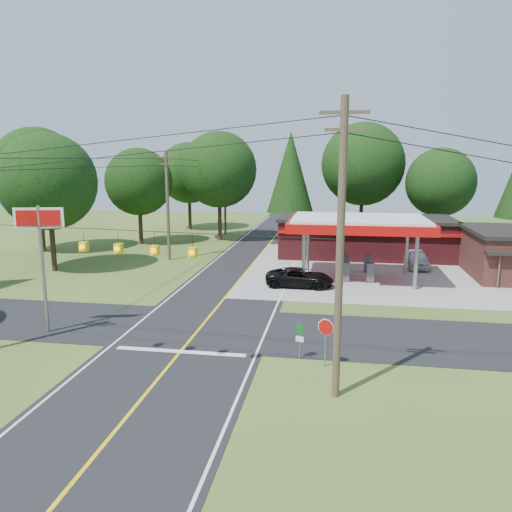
% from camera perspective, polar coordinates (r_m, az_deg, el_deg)
% --- Properties ---
extents(ground, '(120.00, 120.00, 0.00)m').
position_cam_1_polar(ground, '(28.27, -6.38, -8.16)').
color(ground, '#3B581F').
rests_on(ground, ground).
extents(main_highway, '(8.00, 120.00, 0.02)m').
position_cam_1_polar(main_highway, '(28.27, -6.38, -8.14)').
color(main_highway, black).
rests_on(main_highway, ground).
extents(cross_road, '(70.00, 7.00, 0.02)m').
position_cam_1_polar(cross_road, '(28.27, -6.38, -8.13)').
color(cross_road, black).
rests_on(cross_road, ground).
extents(lane_center_yellow, '(0.15, 110.00, 0.00)m').
position_cam_1_polar(lane_center_yellow, '(28.26, -6.38, -8.11)').
color(lane_center_yellow, yellow).
rests_on(lane_center_yellow, main_highway).
extents(gas_canopy, '(10.60, 7.40, 4.88)m').
position_cam_1_polar(gas_canopy, '(39.03, 11.67, 3.46)').
color(gas_canopy, gray).
rests_on(gas_canopy, ground).
extents(convenience_store, '(16.40, 7.55, 3.80)m').
position_cam_1_polar(convenience_store, '(49.28, 12.29, 2.22)').
color(convenience_store, maroon).
rests_on(convenience_store, ground).
extents(utility_pole_near_right, '(1.80, 0.30, 11.50)m').
position_cam_1_polar(utility_pole_near_right, '(18.96, 9.59, 0.84)').
color(utility_pole_near_right, '#473828').
rests_on(utility_pole_near_right, ground).
extents(utility_pole_far_left, '(1.80, 0.30, 10.00)m').
position_cam_1_polar(utility_pole_far_left, '(46.47, -10.07, 5.87)').
color(utility_pole_far_left, '#473828').
rests_on(utility_pole_far_left, ground).
extents(utility_pole_north, '(0.30, 0.30, 9.50)m').
position_cam_1_polar(utility_pole_north, '(62.40, -3.56, 6.89)').
color(utility_pole_north, '#473828').
rests_on(utility_pole_north, ground).
extents(overhead_beacons, '(17.04, 2.04, 1.03)m').
position_cam_1_polar(overhead_beacons, '(21.59, -13.58, 2.60)').
color(overhead_beacons, black).
rests_on(overhead_beacons, ground).
extents(treeline_backdrop, '(70.27, 51.59, 13.30)m').
position_cam_1_polar(treeline_backdrop, '(50.14, 1.84, 9.02)').
color(treeline_backdrop, '#332316').
rests_on(treeline_backdrop, ground).
extents(suv_car, '(5.02, 5.02, 1.37)m').
position_cam_1_polar(suv_car, '(36.78, 5.00, -2.48)').
color(suv_car, black).
rests_on(suv_car, ground).
extents(sedan_car, '(4.60, 4.60, 1.54)m').
position_cam_1_polar(sedan_car, '(45.21, 17.89, -0.32)').
color(sedan_car, silver).
rests_on(sedan_car, ground).
extents(big_stop_sign, '(2.50, 0.68, 6.88)m').
position_cam_1_polar(big_stop_sign, '(28.52, -23.42, 1.77)').
color(big_stop_sign, gray).
rests_on(big_stop_sign, ground).
extents(octagonal_stop_sign, '(0.74, 0.36, 2.27)m').
position_cam_1_polar(octagonal_stop_sign, '(22.77, 7.96, -8.51)').
color(octagonal_stop_sign, gray).
rests_on(octagonal_stop_sign, ground).
extents(route_sign_post, '(0.38, 0.16, 1.92)m').
position_cam_1_polar(route_sign_post, '(23.65, 5.02, -9.12)').
color(route_sign_post, gray).
rests_on(route_sign_post, ground).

